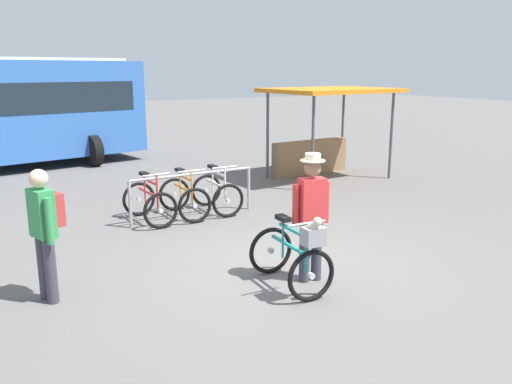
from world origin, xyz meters
TOP-DOWN VIEW (x-y plane):
  - ground_plane at (0.00, 0.00)m, footprint 80.00×80.00m
  - bike_rack_rail at (-0.16, 2.99)m, footprint 2.51×0.10m
  - racked_bike_red at (-0.96, 3.15)m, footprint 0.72×1.14m
  - racked_bike_orange at (-0.26, 3.17)m, footprint 0.68×1.12m
  - racked_bike_white at (0.44, 3.18)m, footprint 0.69×1.12m
  - featured_bicycle at (-0.42, -0.75)m, footprint 0.72×1.23m
  - person_with_featured_bike at (-0.06, -0.60)m, footprint 0.52×0.32m
  - pedestrian_with_backpack at (-3.16, 0.52)m, footprint 0.40×0.51m
  - market_stall at (4.38, 4.99)m, footprint 3.22×2.47m

SIDE VIEW (x-z plane):
  - ground_plane at x=0.00m, z-range 0.00..0.00m
  - racked_bike_red at x=-0.96m, z-range -0.12..0.86m
  - racked_bike_white at x=0.44m, z-range -0.12..0.85m
  - racked_bike_orange at x=-0.26m, z-range -0.12..0.86m
  - featured_bicycle at x=-0.42m, z-range -0.06..1.03m
  - bike_rack_rail at x=-0.16m, z-range 0.20..1.08m
  - pedestrian_with_backpack at x=-3.16m, z-range 0.12..1.76m
  - person_with_featured_bike at x=-0.06m, z-range 0.09..1.81m
  - market_stall at x=4.38m, z-range 0.24..2.54m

